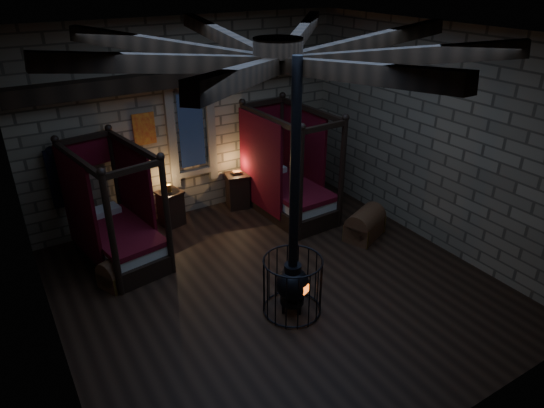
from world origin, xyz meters
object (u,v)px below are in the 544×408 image
bed_left (117,232)px  trunk_left (122,270)px  bed_right (287,188)px  stove (292,280)px  trunk_right (365,225)px

bed_left → trunk_left: 0.89m
bed_left → bed_right: bearing=-10.2°
trunk_left → stove: stove is taller
bed_right → trunk_left: bed_right is taller
trunk_left → stove: 3.10m
trunk_right → stove: bearing=-178.0°
stove → trunk_left: bearing=111.1°
bed_left → trunk_left: size_ratio=2.59×
bed_right → stove: size_ratio=0.58×
bed_left → bed_right: size_ratio=0.97×
bed_left → stove: size_ratio=0.56×
trunk_left → stove: (2.12, -2.24, 0.36)m
bed_left → bed_right: (3.79, -0.06, 0.03)m
bed_right → stove: bearing=-124.3°
trunk_right → trunk_left: bearing=144.7°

